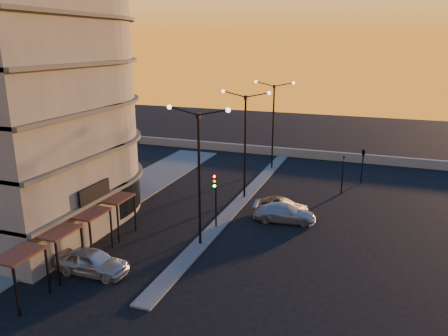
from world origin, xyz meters
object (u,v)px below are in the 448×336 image
Objects in this scene: car_sedan at (282,207)px; car_wagon at (285,213)px; traffic_light_main at (215,192)px; car_hatchback at (92,262)px; streetlamp_mid at (245,136)px.

car_sedan is 0.87× the size of car_wagon.
traffic_light_main is at bearing 135.62° from car_sedan.
car_wagon is at bearing -39.29° from car_hatchback.
car_wagon is at bearing 35.18° from traffic_light_main.
traffic_light_main is 6.23m from car_sedan.
car_hatchback is 1.09× the size of car_sedan.
streetlamp_mid is at bearing 41.30° from car_wagon.
car_wagon is (0.48, -1.05, 0.01)m from car_sedan.
traffic_light_main is at bearing -90.00° from streetlamp_mid.
traffic_light_main is 9.98m from car_hatchback.
car_sedan is 1.15m from car_wagon.
traffic_light_main reaches higher than car_wagon.
traffic_light_main is 0.89× the size of car_wagon.
car_wagon is at bearing -41.33° from streetlamp_mid.
car_hatchback reaches higher than car_wagon.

